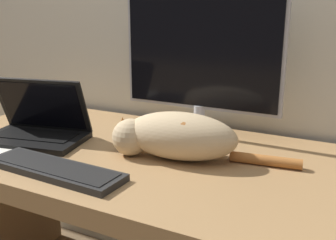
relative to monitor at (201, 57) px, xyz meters
name	(u,v)px	position (x,y,z in m)	size (l,w,h in m)	color
desk	(145,192)	(-0.09, -0.25, -0.43)	(1.58, 0.76, 0.71)	#A37A4C
monitor	(201,57)	(0.00, 0.00, 0.00)	(0.58, 0.22, 0.55)	#B2B2B7
laptop	(37,128)	(-0.49, -0.31, -0.24)	(0.38, 0.28, 0.22)	black
external_keyboard	(54,169)	(-0.23, -0.51, -0.28)	(0.44, 0.14, 0.02)	black
cat	(175,135)	(0.02, -0.24, -0.21)	(0.57, 0.22, 0.15)	#D1B284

